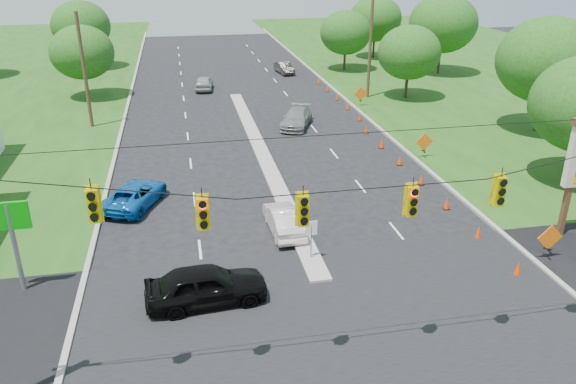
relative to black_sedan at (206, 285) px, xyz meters
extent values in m
plane|color=black|center=(4.93, -3.54, -0.84)|extent=(160.00, 160.00, 0.00)
cube|color=black|center=(4.93, -3.54, -0.84)|extent=(160.00, 14.00, 0.02)
cube|color=gray|center=(-5.17, 26.46, -0.84)|extent=(0.25, 110.00, 0.16)
cube|color=gray|center=(15.03, 26.46, -0.84)|extent=(0.25, 110.00, 0.16)
cube|color=gray|center=(4.93, 17.46, -0.84)|extent=(1.00, 34.00, 0.18)
cylinder|color=gray|center=(4.93, 2.46, 0.06)|extent=(0.06, 0.06, 1.80)
cube|color=white|center=(4.93, 2.46, 0.86)|extent=(0.55, 0.04, 0.70)
cylinder|color=black|center=(4.93, -4.54, 6.16)|extent=(24.00, 0.04, 0.04)
cube|color=#FFD600|center=(-3.07, -4.54, 5.91)|extent=(0.34, 0.24, 1.00)
cube|color=#FFD600|center=(-0.07, -4.54, 5.39)|extent=(0.34, 0.24, 1.00)
cube|color=#FFD600|center=(2.93, -4.54, 5.21)|extent=(0.34, 0.24, 1.00)
cube|color=#FFD600|center=(6.43, -4.54, 5.21)|extent=(0.34, 0.24, 1.00)
cube|color=#FFD600|center=(9.43, -4.54, 5.30)|extent=(0.34, 0.24, 1.00)
cylinder|color=#422D1C|center=(-7.57, 26.46, 3.66)|extent=(0.28, 0.28, 9.00)
cylinder|color=#422D1C|center=(17.43, 31.46, 3.66)|extent=(0.28, 0.28, 9.00)
cylinder|color=gray|center=(-7.57, 2.46, 1.16)|extent=(0.20, 0.20, 4.00)
cube|color=#009E07|center=(-7.57, 2.46, 2.66)|extent=(1.60, 0.15, 1.20)
cube|color=#59331E|center=(17.83, 2.46, 1.36)|extent=(0.25, 0.25, 4.40)
cone|color=#FC3800|center=(13.63, -0.54, -0.49)|extent=(0.32, 0.32, 0.70)
cone|color=#FC3800|center=(13.63, 2.96, -0.49)|extent=(0.32, 0.32, 0.70)
cone|color=#FC3800|center=(13.63, 6.46, -0.49)|extent=(0.32, 0.32, 0.70)
cone|color=#FC3800|center=(13.63, 9.96, -0.49)|extent=(0.32, 0.32, 0.70)
cone|color=#FC3800|center=(13.63, 13.46, -0.49)|extent=(0.32, 0.32, 0.70)
cone|color=#FC3800|center=(13.63, 16.96, -0.49)|extent=(0.32, 0.32, 0.70)
cone|color=#FC3800|center=(13.63, 20.46, -0.49)|extent=(0.32, 0.32, 0.70)
cone|color=#FC3800|center=(14.23, 23.96, -0.49)|extent=(0.32, 0.32, 0.70)
cone|color=#FC3800|center=(14.23, 27.46, -0.49)|extent=(0.32, 0.32, 0.70)
cone|color=#FC3800|center=(14.23, 30.96, -0.49)|extent=(0.32, 0.32, 0.70)
cone|color=#FC3800|center=(14.23, 34.46, -0.49)|extent=(0.32, 0.32, 0.70)
cone|color=#FC3800|center=(14.23, 37.96, -0.49)|extent=(0.32, 0.32, 0.70)
cube|color=black|center=(15.73, 0.46, -0.29)|extent=(0.06, 0.58, 0.26)
cube|color=black|center=(15.73, 0.46, -0.29)|extent=(0.06, 0.58, 0.26)
cube|color=orange|center=(15.73, 0.46, 0.31)|extent=(1.27, 0.05, 1.27)
cube|color=black|center=(15.73, 14.46, -0.29)|extent=(0.06, 0.58, 0.26)
cube|color=black|center=(15.73, 14.46, -0.29)|extent=(0.06, 0.58, 0.26)
cube|color=orange|center=(15.73, 14.46, 0.31)|extent=(1.27, 0.05, 1.27)
cube|color=black|center=(15.73, 28.46, -0.29)|extent=(0.06, 0.58, 0.26)
cube|color=black|center=(15.73, 28.46, -0.29)|extent=(0.06, 0.58, 0.26)
cube|color=orange|center=(15.73, 28.46, 0.31)|extent=(1.27, 0.05, 1.27)
cylinder|color=black|center=(-9.07, 36.46, 0.42)|extent=(0.28, 0.28, 2.52)
ellipsoid|color=#194C14|center=(-9.07, 36.46, 3.50)|extent=(5.88, 5.88, 5.04)
cylinder|color=black|center=(-11.07, 51.46, 0.60)|extent=(0.28, 0.28, 2.88)
ellipsoid|color=#194C14|center=(-11.07, 51.46, 4.12)|extent=(6.72, 6.72, 5.76)
cylinder|color=black|center=(22.93, 8.46, 0.60)|extent=(0.28, 0.28, 2.88)
cylinder|color=black|center=(26.93, 18.46, 0.78)|extent=(0.28, 0.28, 3.24)
ellipsoid|color=#194C14|center=(26.93, 18.46, 4.74)|extent=(7.56, 7.56, 6.48)
cylinder|color=black|center=(20.93, 30.46, 0.42)|extent=(0.28, 0.28, 2.52)
ellipsoid|color=#194C14|center=(20.93, 30.46, 3.50)|extent=(5.88, 5.88, 5.04)
cylinder|color=black|center=(28.93, 40.46, 0.78)|extent=(0.28, 0.28, 3.24)
ellipsoid|color=#194C14|center=(28.93, 40.46, 4.74)|extent=(7.56, 7.56, 6.48)
cylinder|color=black|center=(24.93, 51.46, 0.60)|extent=(0.28, 0.28, 2.88)
ellipsoid|color=#194C14|center=(24.93, 51.46, 4.12)|extent=(6.72, 6.72, 5.76)
cylinder|color=black|center=(18.93, 44.46, 0.42)|extent=(0.28, 0.28, 2.52)
ellipsoid|color=#194C14|center=(18.93, 44.46, 3.50)|extent=(5.88, 5.88, 5.04)
imported|color=black|center=(0.00, 0.00, 0.00)|extent=(5.06, 2.37, 1.68)
imported|color=silver|center=(4.25, 5.56, -0.15)|extent=(1.61, 4.21, 1.37)
imported|color=#0C58A9|center=(-3.34, 10.26, -0.17)|extent=(3.95, 5.33, 1.35)
imported|color=gray|center=(8.67, 23.34, -0.13)|extent=(3.73, 5.28, 1.42)
imported|color=#989898|center=(2.10, 37.70, -0.13)|extent=(2.13, 4.34, 1.42)
imported|color=#282625|center=(11.62, 44.02, -0.20)|extent=(1.90, 4.04, 1.28)
camera|label=1|loc=(-0.49, -19.51, 12.54)|focal=35.00mm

